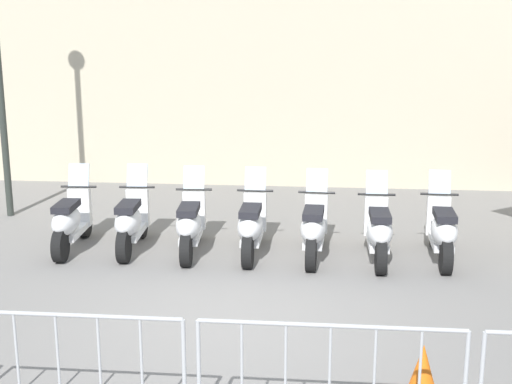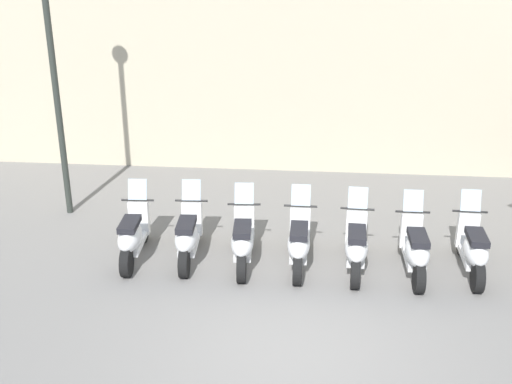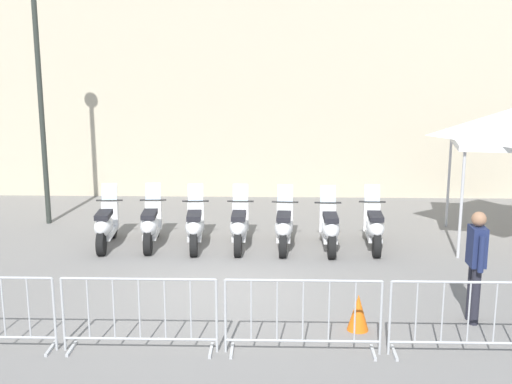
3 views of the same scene
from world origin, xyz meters
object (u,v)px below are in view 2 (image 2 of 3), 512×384
at_px(motorcycle_3, 299,242).
at_px(street_lamp, 50,38).
at_px(motorcycle_0, 133,236).
at_px(motorcycle_6, 473,249).
at_px(motorcycle_4, 356,246).
at_px(motorcycle_1, 188,236).
at_px(motorcycle_5, 415,249).
at_px(motorcycle_2, 243,240).

relative_size(motorcycle_3, street_lamp, 0.31).
bearing_deg(motorcycle_0, motorcycle_3, 8.30).
height_order(motorcycle_6, street_lamp, street_lamp).
bearing_deg(motorcycle_4, motorcycle_1, -173.67).
relative_size(motorcycle_0, motorcycle_5, 1.00).
distance_m(motorcycle_2, street_lamp, 5.06).
xyz_separation_m(motorcycle_3, motorcycle_4, (0.91, 0.10, 0.00)).
xyz_separation_m(motorcycle_4, street_lamp, (-5.72, 1.08, 2.93)).
relative_size(motorcycle_0, motorcycle_2, 1.00).
bearing_deg(motorcycle_6, motorcycle_0, -171.40).
distance_m(motorcycle_3, motorcycle_4, 0.92).
bearing_deg(motorcycle_3, motorcycle_2, -170.94).
relative_size(motorcycle_1, motorcycle_5, 1.00).
xyz_separation_m(motorcycle_1, motorcycle_3, (1.83, 0.20, 0.00)).
height_order(motorcycle_2, motorcycle_5, same).
distance_m(motorcycle_3, street_lamp, 5.75).
distance_m(motorcycle_1, motorcycle_3, 1.84).
bearing_deg(motorcycle_1, motorcycle_4, 6.33).
height_order(motorcycle_2, motorcycle_3, same).
relative_size(motorcycle_1, motorcycle_3, 0.99).
distance_m(motorcycle_5, motorcycle_6, 0.92).
bearing_deg(street_lamp, motorcycle_6, -5.70).
distance_m(motorcycle_0, motorcycle_4, 3.68).
bearing_deg(motorcycle_4, street_lamp, 169.31).
height_order(motorcycle_3, street_lamp, street_lamp).
height_order(motorcycle_0, motorcycle_6, same).
distance_m(motorcycle_2, motorcycle_4, 1.83).
relative_size(motorcycle_2, motorcycle_3, 0.99).
bearing_deg(motorcycle_0, motorcycle_5, 7.34).
bearing_deg(motorcycle_3, motorcycle_6, 8.90).
height_order(motorcycle_1, motorcycle_2, same).
xyz_separation_m(motorcycle_2, street_lamp, (-3.90, 1.32, 2.93)).
distance_m(motorcycle_3, motorcycle_5, 1.84).
bearing_deg(motorcycle_6, motorcycle_1, -172.11).
bearing_deg(motorcycle_6, motorcycle_3, -171.10).
bearing_deg(motorcycle_4, motorcycle_5, 5.54).
bearing_deg(motorcycle_6, street_lamp, 174.30).
height_order(motorcycle_0, motorcycle_2, same).
xyz_separation_m(motorcycle_4, motorcycle_6, (1.82, 0.33, 0.00)).
bearing_deg(street_lamp, motorcycle_2, -18.73).
bearing_deg(motorcycle_1, motorcycle_5, 6.13).
bearing_deg(motorcycle_1, street_lamp, 155.10).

